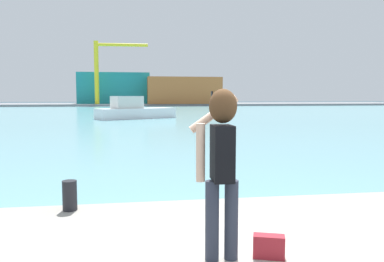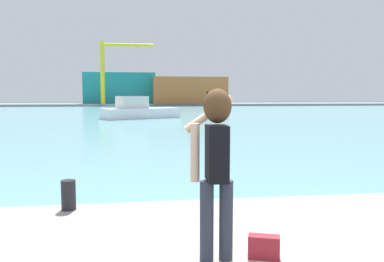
# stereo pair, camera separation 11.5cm
# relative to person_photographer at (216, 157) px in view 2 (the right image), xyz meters

# --- Properties ---
(ground_plane) EXTENTS (220.00, 220.00, 0.00)m
(ground_plane) POSITION_rel_person_photographer_xyz_m (0.56, 50.27, -1.60)
(ground_plane) COLOR #334751
(harbor_water) EXTENTS (140.00, 100.00, 0.02)m
(harbor_water) POSITION_rel_person_photographer_xyz_m (0.56, 52.27, -1.59)
(harbor_water) COLOR #6BA8B2
(harbor_water) RESTS_ON ground_plane
(far_shore_dock) EXTENTS (140.00, 20.00, 0.49)m
(far_shore_dock) POSITION_rel_person_photographer_xyz_m (0.56, 92.27, -1.36)
(far_shore_dock) COLOR gray
(far_shore_dock) RESTS_ON ground_plane
(person_photographer) EXTENTS (0.53, 0.55, 1.74)m
(person_photographer) POSITION_rel_person_photographer_xyz_m (0.00, 0.00, 0.00)
(person_photographer) COLOR #2D3342
(person_photographer) RESTS_ON quay_promenade
(handbag) EXTENTS (0.35, 0.24, 0.24)m
(handbag) POSITION_rel_person_photographer_xyz_m (0.50, -0.04, -0.95)
(handbag) COLOR maroon
(handbag) RESTS_ON quay_promenade
(harbor_bollard) EXTENTS (0.21, 0.21, 0.44)m
(harbor_bollard) POSITION_rel_person_photographer_xyz_m (-1.80, 2.00, -0.85)
(harbor_bollard) COLOR black
(harbor_bollard) RESTS_ON quay_promenade
(boat_moored) EXTENTS (8.07, 5.77, 2.22)m
(boat_moored) POSITION_rel_person_photographer_xyz_m (-0.75, 34.44, -0.81)
(boat_moored) COLOR white
(boat_moored) RESTS_ON harbor_water
(warehouse_left) EXTENTS (16.80, 11.93, 7.35)m
(warehouse_left) POSITION_rel_person_photographer_xyz_m (-5.25, 93.36, 2.56)
(warehouse_left) COLOR teal
(warehouse_left) RESTS_ON far_shore_dock
(warehouse_right) EXTENTS (17.04, 10.78, 6.18)m
(warehouse_right) POSITION_rel_person_photographer_xyz_m (11.05, 87.57, 1.97)
(warehouse_right) COLOR #B26633
(warehouse_right) RESTS_ON far_shore_dock
(port_crane) EXTENTS (11.95, 1.22, 14.00)m
(port_crane) POSITION_rel_person_photographer_xyz_m (-7.13, 84.48, 7.66)
(port_crane) COLOR yellow
(port_crane) RESTS_ON far_shore_dock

